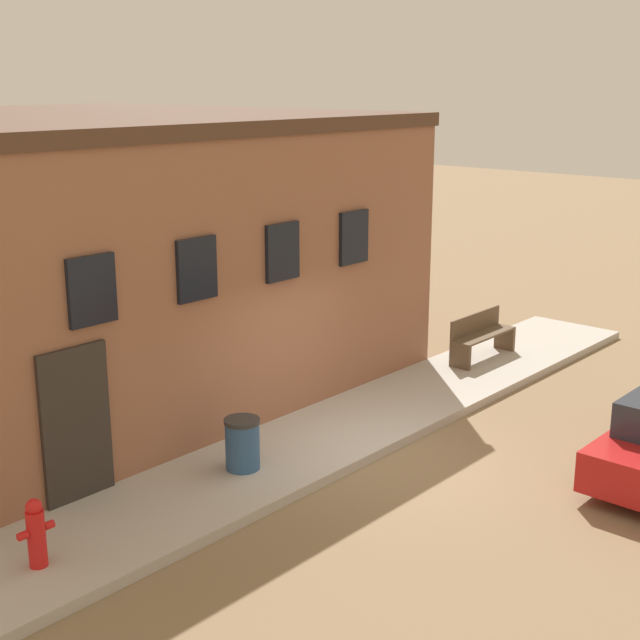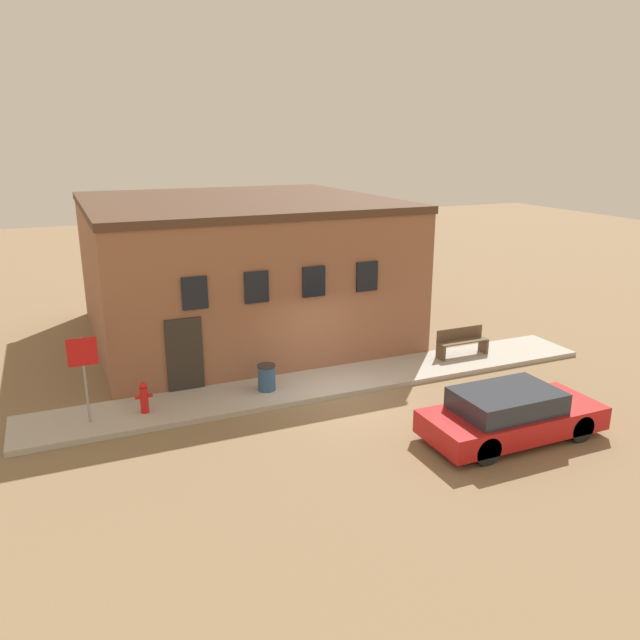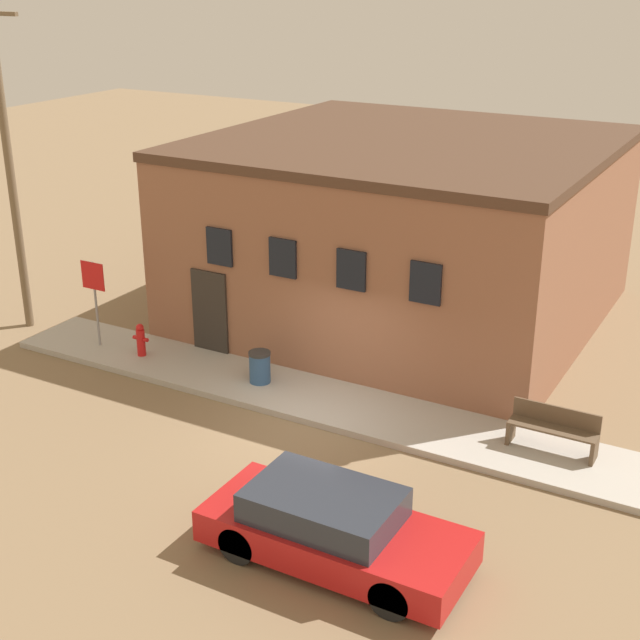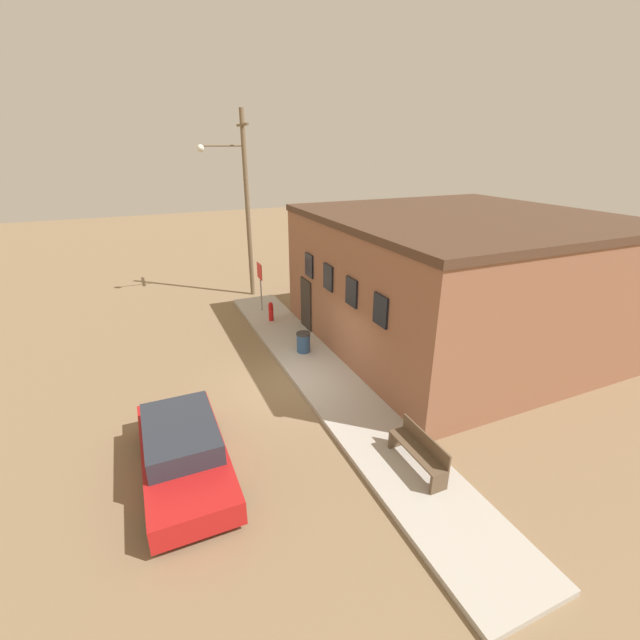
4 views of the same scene
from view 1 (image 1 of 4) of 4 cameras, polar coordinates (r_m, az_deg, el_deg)
name	(u,v)px [view 1 (image 1 of 4)]	position (r m, az deg, el deg)	size (l,w,h in m)	color
ground_plane	(383,457)	(13.48, 4.05, -8.75)	(80.00, 80.00, 0.00)	#846B4C
sidewalk	(332,435)	(14.03, 0.75, -7.39)	(16.89, 2.02, 0.15)	#B2ADA3
brick_building	(56,248)	(17.18, -16.53, 4.41)	(10.06, 9.96, 4.87)	#8E5B42
fire_hydrant	(36,533)	(10.70, -17.71, -12.84)	(0.44, 0.21, 0.82)	red
bench	(481,336)	(17.72, 10.27, -0.99)	(1.73, 0.44, 0.89)	brown
trash_bin	(242,444)	(12.64, -4.99, -7.88)	(0.51, 0.51, 0.74)	#2D517F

